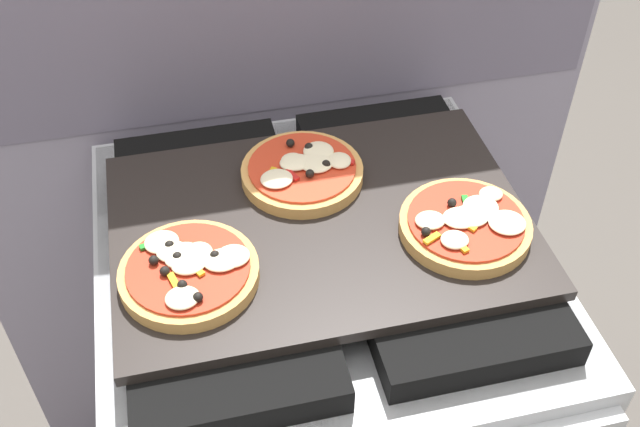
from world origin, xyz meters
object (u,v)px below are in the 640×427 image
Objects in this scene: stove at (320,413)px; baking_tray at (320,223)px; pizza_center at (303,171)px; pizza_right at (466,224)px; pizza_left at (189,270)px.

stove is 0.46m from baking_tray.
pizza_right is at bearing -39.75° from pizza_center.
baking_tray is at bearing -87.07° from pizza_center.
baking_tray reaches higher than stove.
pizza_center reaches higher than baking_tray.
pizza_center is (-0.00, 0.09, 0.02)m from baking_tray.
pizza_left is 0.23m from pizza_center.
pizza_center is at bearing 41.34° from pizza_left.
pizza_right is (0.18, -0.06, 0.48)m from stove.
baking_tray is at bearing 90.00° from stove.
pizza_right is 0.23m from pizza_center.
baking_tray is 3.21× the size of pizza_left.
stove is 0.51m from pizza_right.
pizza_right reaches higher than baking_tray.
pizza_left is at bearing -179.94° from pizza_right.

